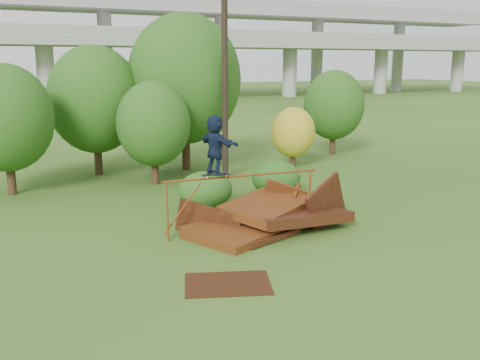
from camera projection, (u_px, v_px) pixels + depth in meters
name	position (u px, v px, depth m)	size (l,w,h in m)	color
ground	(294.00, 243.00, 15.80)	(240.00, 240.00, 0.00)	#2D5116
scrap_pile	(268.00, 217.00, 17.07)	(5.85, 3.62, 2.14)	#3F1E0B
grind_rail	(242.00, 187.00, 16.54)	(5.06, 0.45, 1.85)	brown
skateboard	(216.00, 175.00, 16.14)	(0.88, 0.30, 0.09)	black
skater	(215.00, 145.00, 15.94)	(1.65, 0.53, 1.78)	#121D36
flat_plate	(228.00, 284.00, 12.88)	(2.05, 1.46, 0.03)	black
tree_0	(6.00, 118.00, 21.00)	(3.71, 3.71, 5.24)	black
tree_1	(95.00, 100.00, 24.81)	(4.35, 4.35, 6.06)	black
tree_2	(154.00, 124.00, 22.96)	(3.19, 3.19, 4.49)	black
tree_3	(185.00, 79.00, 25.83)	(5.47, 5.47, 7.60)	black
tree_4	(293.00, 132.00, 26.96)	(2.22, 2.22, 3.06)	black
tree_5	(334.00, 105.00, 30.52)	(3.44, 3.44, 4.84)	black
shrub_left	(205.00, 190.00, 19.40)	(2.00, 1.84, 1.38)	#1B4312
shrub_right	(276.00, 178.00, 21.41)	(2.00, 1.83, 1.42)	#1B4312
utility_pole	(225.00, 80.00, 23.71)	(1.40, 0.28, 8.82)	black
freeway_overpass	(39.00, 22.00, 68.84)	(160.00, 15.00, 13.70)	gray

